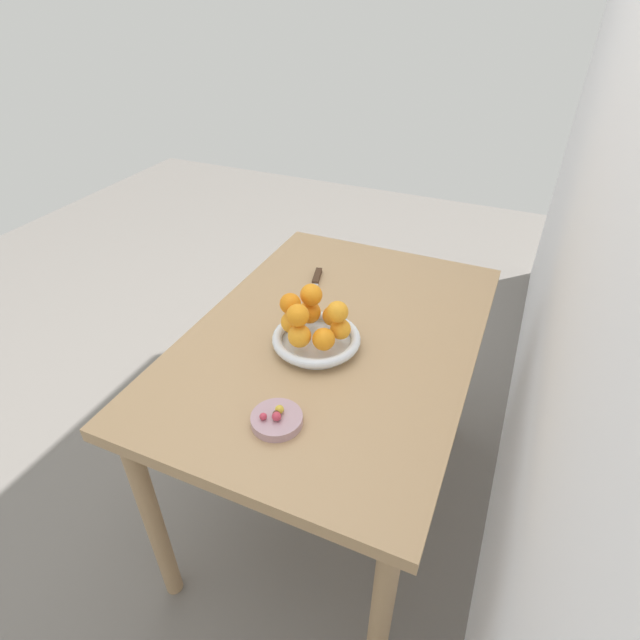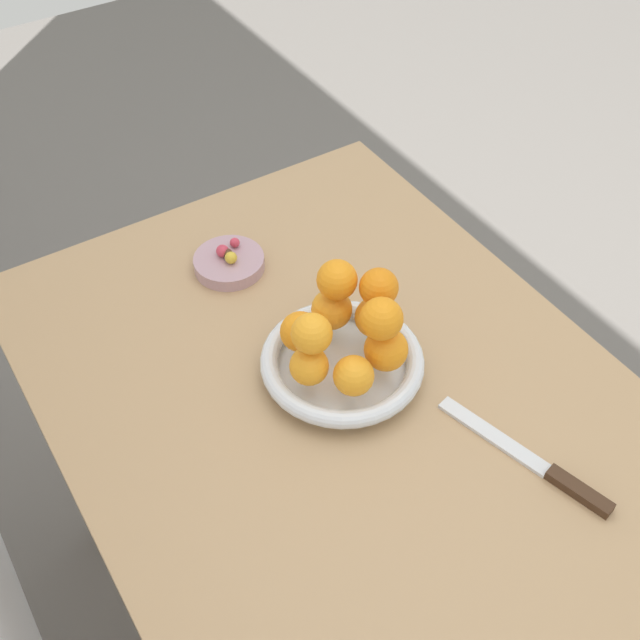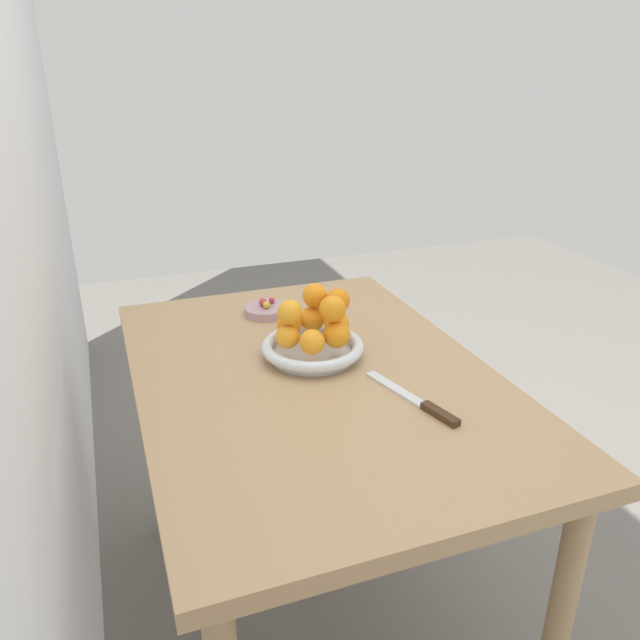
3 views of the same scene
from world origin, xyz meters
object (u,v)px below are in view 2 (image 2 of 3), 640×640
Objects in this scene: orange_5 at (355,375)px; candy_ball_1 at (228,254)px; orange_1 at (375,317)px; orange_2 at (332,309)px; orange_4 at (309,366)px; candy_ball_3 at (231,258)px; orange_7 at (337,280)px; knife at (537,464)px; orange_6 at (381,319)px; fruit_bowl at (342,363)px; orange_3 at (300,332)px; orange_0 at (386,349)px; candy_ball_0 at (222,251)px; orange_8 at (312,334)px; orange_9 at (379,287)px; dining_table at (355,449)px; candy_ball_2 at (235,243)px; candy_dish at (229,263)px.

candy_ball_1 is at bearing 1.90° from orange_5.
orange_1 and orange_2 have the same top height.
orange_4 reaches higher than candy_ball_3.
knife is at bearing -162.53° from orange_7.
orange_6 is (-0.05, 0.03, 0.06)m from orange_1.
fruit_bowl is at bearing -18.71° from orange_5.
orange_3 is (-0.01, 0.06, -0.00)m from orange_2.
candy_ball_1 is (0.30, -0.03, -0.04)m from orange_4.
orange_6 is (-0.03, -0.10, 0.06)m from orange_4.
orange_0 is 1.04× the size of orange_6.
knife is (-0.32, -0.17, -0.06)m from orange_3.
candy_ball_0 is (0.25, -0.00, -0.04)m from orange_3.
orange_4 is at bearing 101.29° from orange_1.
orange_9 is (0.02, -0.12, 0.00)m from orange_8.
orange_1 is (0.01, -0.06, 0.05)m from fruit_bowl.
orange_0 is 0.12m from orange_3.
orange_2 is 1.07× the size of orange_8.
orange_5 is at bearing 161.29° from orange_2.
orange_6 reaches higher than orange_0.
dining_table is 66.74× the size of candy_ball_1.
orange_4 is at bearing 170.45° from candy_ball_2.
orange_8 is (-0.30, 0.02, 0.11)m from candy_dish.
orange_1 is at bearing -160.45° from candy_ball_0.
orange_6 is at bearing 57.46° from orange_0.
candy_ball_0 is 1.27× the size of candy_ball_2.
orange_6 is at bearing 147.57° from orange_9.
candy_ball_1 reaches higher than dining_table.
orange_9 reaches higher than orange_1.
orange_9 reaches higher than orange_5.
orange_8 is (0.06, 0.03, 0.21)m from dining_table.
dining_table is 18.91× the size of orange_3.
orange_8 is 0.31m from candy_ball_1.
candy_ball_0 is at bearing 33.20° from candy_ball_1.
orange_9 is (0.06, -0.03, 0.06)m from orange_0.
orange_9 reaches higher than orange_8.
orange_8 is at bearing 97.68° from fruit_bowl.
candy_dish is 1.95× the size of orange_1.
orange_6 is 3.58× the size of candy_ball_1.
orange_9 is 0.22× the size of knife.
orange_4 is 0.21× the size of knife.
knife is (-0.56, -0.16, -0.03)m from candy_ball_1.
orange_6 is 0.23× the size of knife.
orange_2 is at bearing -167.28° from candy_dish.
orange_6 reaches higher than candy_ball_3.
orange_7 is at bearing -24.78° from fruit_bowl.
candy_ball_0 is (0.24, 0.06, -0.10)m from orange_7.
orange_0 is 1.03× the size of orange_2.
orange_6 reaches higher than candy_ball_2.
orange_4 reaches higher than candy_ball_1.
orange_8 is 0.12m from orange_9.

